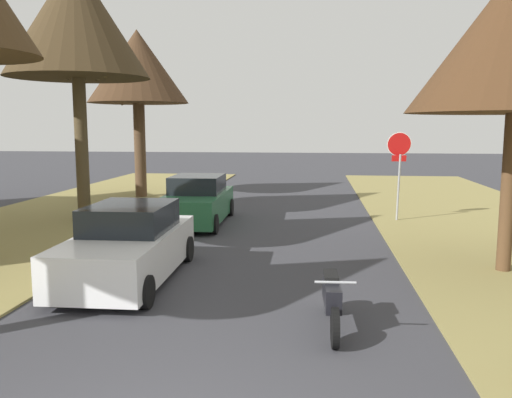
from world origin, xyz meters
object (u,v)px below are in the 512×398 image
street_tree_left_far (138,68)px  parked_sedan_white (129,246)px  parked_motorcycle (332,299)px  stop_sign_far (399,157)px  parked_sedan_green (197,202)px  street_tree_left_mid_b (76,20)px

street_tree_left_far → parked_sedan_white: street_tree_left_far is taller
parked_motorcycle → stop_sign_far: bearing=75.9°
parked_motorcycle → parked_sedan_white: bearing=151.3°
stop_sign_far → parked_sedan_white: stop_sign_far is taller
street_tree_left_far → parked_sedan_green: street_tree_left_far is taller
parked_sedan_white → parked_motorcycle: parked_sedan_white is taller
parked_sedan_white → parked_motorcycle: size_ratio=2.16×
street_tree_left_mid_b → parked_sedan_green: 7.03m
street_tree_left_mid_b → street_tree_left_far: street_tree_left_mid_b is taller
parked_motorcycle → parked_sedan_green: bearing=115.3°
stop_sign_far → parked_sedan_white: 10.19m
street_tree_left_far → parked_motorcycle: 17.64m
stop_sign_far → parked_sedan_green: 6.88m
street_tree_left_mid_b → parked_sedan_green: bearing=0.3°
street_tree_left_mid_b → street_tree_left_far: size_ratio=1.16×
parked_sedan_green → parked_motorcycle: parked_sedan_green is taller
parked_sedan_white → parked_sedan_green: size_ratio=1.00×
stop_sign_far → street_tree_left_far: street_tree_left_far is taller
street_tree_left_mid_b → parked_motorcycle: size_ratio=4.12×
parked_sedan_green → stop_sign_far: bearing=9.3°
stop_sign_far → parked_motorcycle: 10.32m
parked_sedan_white → parked_motorcycle: 4.71m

